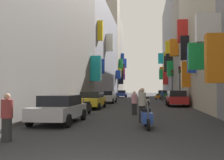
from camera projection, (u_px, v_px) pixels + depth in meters
name	position (u px, v px, depth m)	size (l,w,h in m)	color
ground_plane	(140.00, 101.00, 34.11)	(140.00, 140.00, 0.00)	#2D2D30
building_left_near	(18.00, 22.00, 17.53)	(7.11, 23.84, 12.80)	slate
building_left_mid_a	(91.00, 54.00, 40.47)	(7.05, 22.47, 14.68)	gray
building_left_mid_c	(105.00, 47.00, 54.39)	(7.26, 4.94, 21.50)	#9E9384
building_left_far	(109.00, 59.00, 60.99)	(7.07, 8.52, 17.71)	gray
building_right_mid_b	(197.00, 49.00, 35.33)	(7.09, 8.93, 14.57)	gray
building_right_mid_c	(189.00, 50.00, 41.46)	(7.22, 3.40, 16.41)	gray
building_right_far	(180.00, 50.00, 53.14)	(7.39, 20.07, 20.02)	gray
parked_car_green	(162.00, 94.00, 46.18)	(1.85, 4.13, 1.43)	#236638
parked_car_yellow	(92.00, 100.00, 21.84)	(1.98, 4.37, 1.45)	gold
parked_car_white	(107.00, 97.00, 30.27)	(1.89, 4.47, 1.45)	white
parked_car_red	(177.00, 98.00, 24.48)	(1.92, 3.93, 1.54)	#B21E1E
parked_car_silver	(60.00, 108.00, 12.62)	(1.98, 4.11, 1.39)	#B7B7BC
parked_car_blue	(122.00, 94.00, 50.28)	(1.86, 4.11, 1.40)	navy
scooter_orange	(158.00, 97.00, 39.14)	(0.85, 1.81, 1.13)	orange
scooter_silver	(142.00, 96.00, 41.01)	(0.70, 1.95, 1.13)	#ADADB2
scooter_blue	(147.00, 118.00, 10.95)	(0.55, 1.83, 1.13)	#2D4CAD
scooter_white	(146.00, 101.00, 26.06)	(0.81, 1.75, 1.13)	silver
scooter_black	(86.00, 108.00, 16.62)	(0.51, 1.92, 1.13)	black
pedestrian_crossing	(140.00, 94.00, 42.66)	(0.43, 0.43, 1.57)	#393939
pedestrian_near_left	(7.00, 118.00, 8.19)	(0.52, 0.52, 1.57)	#2A2A2A
pedestrian_near_right	(142.00, 105.00, 12.73)	(0.53, 0.53, 1.76)	black
pedestrian_mid_street	(134.00, 103.00, 16.51)	(0.47, 0.47, 1.55)	#262626
pedestrian_far_away	(162.00, 96.00, 35.20)	(0.54, 0.54, 1.54)	#3C3C3C
traffic_light_near_corner	(180.00, 78.00, 27.95)	(0.26, 0.34, 4.21)	#2D2D2D
traffic_light_far_corner	(172.00, 80.00, 36.03)	(0.26, 0.34, 4.45)	#2D2D2D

